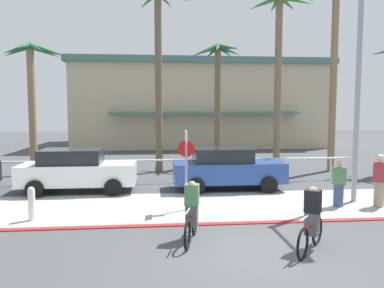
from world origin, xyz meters
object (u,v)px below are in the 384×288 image
at_px(bollard_0, 32,203).
at_px(palm_tree_2, 158,45).
at_px(car_blue_2, 227,168).
at_px(cyclist_black_0, 192,212).
at_px(palm_tree_5, 335,42).
at_px(pedestrian_1, 339,186).
at_px(stop_sign_bike_lane, 186,158).
at_px(palm_tree_3, 218,75).
at_px(car_white_1, 77,170).
at_px(cyclist_red_1, 312,220).
at_px(pedestrian_0, 379,183).
at_px(palm_tree_1, 32,75).
at_px(streetlight_curb, 362,78).
at_px(palm_tree_4, 279,41).

xyz_separation_m(bollard_0, palm_tree_2, (3.77, 8.50, 6.00)).
relative_size(car_blue_2, cyclist_black_0, 2.48).
bearing_deg(bollard_0, palm_tree_5, 31.60).
xyz_separation_m(bollard_0, pedestrian_1, (9.60, 0.66, 0.20)).
relative_size(stop_sign_bike_lane, palm_tree_2, 0.28).
bearing_deg(bollard_0, palm_tree_3, 55.79).
bearing_deg(car_white_1, palm_tree_2, 55.19).
xyz_separation_m(palm_tree_3, palm_tree_5, (5.63, -2.67, 1.50)).
relative_size(cyclist_red_1, pedestrian_0, 0.85).
xyz_separation_m(bollard_0, palm_tree_5, (12.80, 7.88, 6.18)).
bearing_deg(cyclist_black_0, palm_tree_2, 93.66).
xyz_separation_m(palm_tree_1, palm_tree_3, (9.60, 2.14, 0.28)).
relative_size(streetlight_curb, palm_tree_4, 0.83).
height_order(palm_tree_1, pedestrian_1, palm_tree_1).
distance_m(bollard_0, cyclist_red_1, 7.72).
distance_m(palm_tree_5, cyclist_red_1, 13.66).
height_order(car_blue_2, cyclist_red_1, car_blue_2).
xyz_separation_m(streetlight_curb, palm_tree_2, (-6.70, 7.48, 2.24)).
bearing_deg(streetlight_curb, stop_sign_bike_lane, -177.23).
distance_m(streetlight_curb, pedestrian_1, 3.69).
distance_m(streetlight_curb, pedestrian_0, 3.53).
height_order(palm_tree_4, pedestrian_0, palm_tree_4).
height_order(palm_tree_1, palm_tree_5, palm_tree_5).
height_order(palm_tree_1, cyclist_black_0, palm_tree_1).
height_order(streetlight_curb, palm_tree_1, streetlight_curb).
xyz_separation_m(palm_tree_1, pedestrian_1, (12.04, -7.75, -4.20)).
distance_m(bollard_0, pedestrian_1, 9.63).
bearing_deg(pedestrian_1, pedestrian_0, -6.74).
distance_m(palm_tree_2, car_blue_2, 7.84).
relative_size(palm_tree_2, palm_tree_5, 0.98).
bearing_deg(car_blue_2, cyclist_red_1, -84.37).
distance_m(palm_tree_4, pedestrian_1, 9.52).
bearing_deg(palm_tree_5, palm_tree_2, 176.01).
distance_m(bollard_0, pedestrian_0, 10.94).
height_order(palm_tree_5, pedestrian_1, palm_tree_5).
bearing_deg(pedestrian_0, streetlight_curb, 131.29).
bearing_deg(palm_tree_4, car_white_1, -156.00).
distance_m(palm_tree_2, palm_tree_5, 9.05).
bearing_deg(car_white_1, pedestrian_0, -17.81).
distance_m(stop_sign_bike_lane, palm_tree_5, 12.01).
bearing_deg(bollard_0, cyclist_black_0, -24.89).
xyz_separation_m(cyclist_red_1, pedestrian_1, (2.49, 3.66, 0.02)).
bearing_deg(streetlight_curb, palm_tree_4, 94.44).
relative_size(palm_tree_1, palm_tree_5, 0.68).
bearing_deg(pedestrian_1, cyclist_red_1, -124.21).
xyz_separation_m(palm_tree_4, pedestrian_1, (-0.32, -7.36, -6.02)).
xyz_separation_m(palm_tree_1, palm_tree_5, (15.24, -0.53, 1.78)).
relative_size(palm_tree_2, palm_tree_4, 1.02).
distance_m(palm_tree_3, car_blue_2, 8.07).
distance_m(car_blue_2, cyclist_black_0, 6.16).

